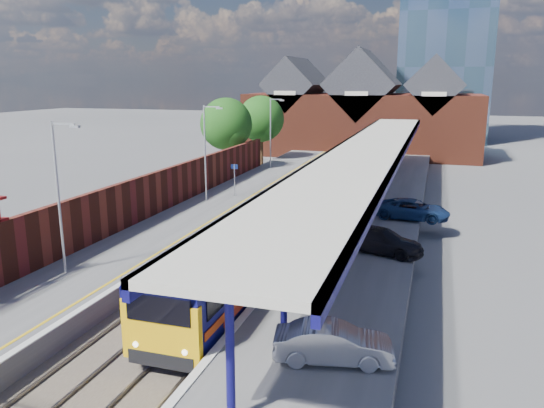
{
  "coord_description": "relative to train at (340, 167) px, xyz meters",
  "views": [
    {
      "loc": [
        9.7,
        -13.47,
        9.74
      ],
      "look_at": [
        0.61,
        15.69,
        2.6
      ],
      "focal_mm": 35.0,
      "sensor_mm": 36.0,
      "label": 1
    }
  ],
  "objects": [
    {
      "name": "coping_left",
      "position": [
        -4.64,
        -13.36,
        -1.1
      ],
      "size": [
        0.3,
        76.0,
        0.05
      ],
      "primitive_type": "cube",
      "color": "silver",
      "rests_on": "left_platform"
    },
    {
      "name": "station_building",
      "position": [
        -1.49,
        24.64,
        3.33
      ],
      "size": [
        30.0,
        12.12,
        13.78
      ],
      "color": "maroon",
      "rests_on": "ground"
    },
    {
      "name": "ground",
      "position": [
        -1.49,
        -3.36,
        -2.12
      ],
      "size": [
        240.0,
        240.0,
        0.0
      ],
      "primitive_type": "plane",
      "color": "#5B5B5E",
      "rests_on": "ground"
    },
    {
      "name": "tree_far",
      "position": [
        -10.84,
        10.55,
        3.23
      ],
      "size": [
        5.2,
        5.2,
        8.1
      ],
      "color": "#382314",
      "rests_on": "ground"
    },
    {
      "name": "parked_car_silver",
      "position": [
        5.5,
        -31.61,
        -0.5
      ],
      "size": [
        3.97,
        2.04,
        1.25
      ],
      "primitive_type": "imported",
      "rotation": [
        0.0,
        0.0,
        1.77
      ],
      "color": "#B0AFB4",
      "rests_on": "right_platform"
    },
    {
      "name": "rails",
      "position": [
        -1.49,
        -13.36,
        -2.0
      ],
      "size": [
        4.51,
        76.0,
        0.14
      ],
      "color": "slate",
      "rests_on": "ground"
    },
    {
      "name": "canopy",
      "position": [
        3.99,
        -11.41,
        3.13
      ],
      "size": [
        4.5,
        52.0,
        4.48
      ],
      "color": "#12105E",
      "rests_on": "right_platform"
    },
    {
      "name": "lamp_post_c",
      "position": [
        -7.86,
        -11.36,
        2.87
      ],
      "size": [
        1.48,
        0.18,
        7.0
      ],
      "color": "#A5A8AA",
      "rests_on": "left_platform"
    },
    {
      "name": "train",
      "position": [
        0.0,
        0.0,
        0.0
      ],
      "size": [
        2.89,
        65.91,
        3.45
      ],
      "color": "#0D0D5D",
      "rests_on": "ground"
    },
    {
      "name": "parked_car_blue",
      "position": [
        7.01,
        -12.52,
        -0.47
      ],
      "size": [
        4.85,
        2.6,
        1.3
      ],
      "primitive_type": "imported",
      "rotation": [
        0.0,
        0.0,
        1.47
      ],
      "color": "navy",
      "rests_on": "right_platform"
    },
    {
      "name": "lamp_post_b",
      "position": [
        -7.86,
        -27.36,
        2.87
      ],
      "size": [
        1.48,
        0.18,
        7.0
      ],
      "color": "#A5A8AA",
      "rests_on": "left_platform"
    },
    {
      "name": "left_platform",
      "position": [
        -6.99,
        -13.36,
        -1.62
      ],
      "size": [
        5.0,
        76.0,
        1.0
      ],
      "primitive_type": "cube",
      "color": "#565659",
      "rests_on": "ground"
    },
    {
      "name": "coping_right",
      "position": [
        1.66,
        -13.36,
        -1.1
      ],
      "size": [
        0.3,
        76.0,
        0.05
      ],
      "primitive_type": "cube",
      "color": "silver",
      "rests_on": "right_platform"
    },
    {
      "name": "tree_near",
      "position": [
        -11.84,
        2.55,
        3.23
      ],
      "size": [
        5.2,
        5.2,
        8.1
      ],
      "color": "#382314",
      "rests_on": "ground"
    },
    {
      "name": "ballast_bed",
      "position": [
        -1.49,
        -13.36,
        -2.09
      ],
      "size": [
        6.0,
        76.0,
        0.06
      ],
      "primitive_type": "cube",
      "color": "#473D33",
      "rests_on": "ground"
    },
    {
      "name": "brick_wall",
      "position": [
        -9.59,
        -19.82,
        0.33
      ],
      "size": [
        0.35,
        50.0,
        3.86
      ],
      "color": "maroon",
      "rests_on": "left_platform"
    },
    {
      "name": "platform_sign",
      "position": [
        -6.49,
        -9.36,
        0.57
      ],
      "size": [
        0.55,
        0.08,
        2.5
      ],
      "color": "#A5A8AA",
      "rests_on": "left_platform"
    },
    {
      "name": "lamp_post_d",
      "position": [
        -7.86,
        4.64,
        2.87
      ],
      "size": [
        1.48,
        0.18,
        7.0
      ],
      "color": "#A5A8AA",
      "rests_on": "left_platform"
    },
    {
      "name": "yellow_line",
      "position": [
        -5.24,
        -13.36,
        -1.12
      ],
      "size": [
        0.14,
        76.0,
        0.01
      ],
      "primitive_type": "cube",
      "color": "yellow",
      "rests_on": "left_platform"
    },
    {
      "name": "parked_car_dark",
      "position": [
        5.8,
        -20.01,
        -0.48
      ],
      "size": [
        4.72,
        2.99,
        1.27
      ],
      "primitive_type": "imported",
      "rotation": [
        0.0,
        0.0,
        1.27
      ],
      "color": "black",
      "rests_on": "right_platform"
    },
    {
      "name": "glass_tower",
      "position": [
        8.51,
        46.64,
        18.08
      ],
      "size": [
        14.2,
        14.2,
        40.3
      ],
      "color": "#456377",
      "rests_on": "ground"
    },
    {
      "name": "right_platform",
      "position": [
        4.51,
        -13.36,
        -1.62
      ],
      "size": [
        6.0,
        76.0,
        1.0
      ],
      "primitive_type": "cube",
      "color": "#565659",
      "rests_on": "ground"
    }
  ]
}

